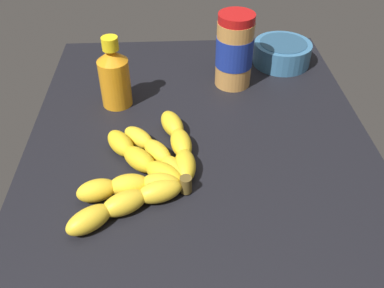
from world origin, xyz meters
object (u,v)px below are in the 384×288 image
(honey_bottle, at_px, (114,76))
(small_bowl, at_px, (282,53))
(peanut_butter_jar, at_px, (234,51))
(banana_bunch, at_px, (148,168))

(honey_bottle, height_order, small_bowl, honey_bottle)
(peanut_butter_jar, distance_m, small_bowl, 0.17)
(banana_bunch, height_order, honey_bottle, honey_bottle)
(honey_bottle, bearing_deg, peanut_butter_jar, 105.07)
(peanut_butter_jar, bearing_deg, banana_bunch, -31.82)
(honey_bottle, relative_size, small_bowl, 1.11)
(peanut_butter_jar, bearing_deg, small_bowl, 123.73)
(peanut_butter_jar, height_order, small_bowl, peanut_butter_jar)
(banana_bunch, xyz_separation_m, peanut_butter_jar, (-0.30, 0.18, 0.06))
(honey_bottle, distance_m, small_bowl, 0.42)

